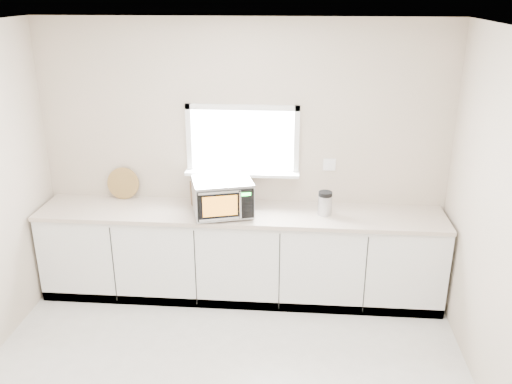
# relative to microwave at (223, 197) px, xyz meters

# --- Properties ---
(back_wall) EXTENTS (4.00, 0.17, 2.70)m
(back_wall) POSITION_rel_microwave_xyz_m (0.15, 0.40, 0.26)
(back_wall) COLOR #B2A58D
(back_wall) RESTS_ON ground
(cabinets) EXTENTS (3.92, 0.60, 0.88)m
(cabinets) POSITION_rel_microwave_xyz_m (0.15, 0.10, -0.66)
(cabinets) COLOR silver
(cabinets) RESTS_ON ground
(countertop) EXTENTS (3.92, 0.64, 0.04)m
(countertop) POSITION_rel_microwave_xyz_m (0.15, 0.09, -0.20)
(countertop) COLOR #BCA99B
(countertop) RESTS_ON cabinets
(microwave) EXTENTS (0.63, 0.55, 0.35)m
(microwave) POSITION_rel_microwave_xyz_m (0.00, 0.00, 0.00)
(microwave) COLOR black
(microwave) RESTS_ON countertop
(knife_block) EXTENTS (0.17, 0.24, 0.32)m
(knife_block) POSITION_rel_microwave_xyz_m (-0.29, 0.19, -0.04)
(knife_block) COLOR #472F19
(knife_block) RESTS_ON countertop
(cutting_board) EXTENTS (0.32, 0.08, 0.32)m
(cutting_board) POSITION_rel_microwave_xyz_m (-1.07, 0.34, -0.02)
(cutting_board) COLOR olive
(cutting_board) RESTS_ON countertop
(coffee_grinder) EXTENTS (0.14, 0.14, 0.23)m
(coffee_grinder) POSITION_rel_microwave_xyz_m (0.96, 0.09, -0.07)
(coffee_grinder) COLOR #ABADB3
(coffee_grinder) RESTS_ON countertop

